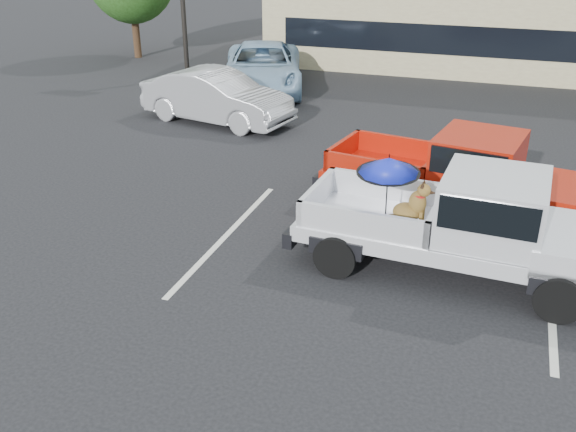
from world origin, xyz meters
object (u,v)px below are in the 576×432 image
silver_pickup (476,220)px  blue_suv (262,68)px  red_pickup (468,172)px  silver_sedan (217,97)px

silver_pickup → blue_suv: 13.84m
silver_pickup → red_pickup: 2.48m
red_pickup → blue_suv: bearing=142.1°
silver_pickup → blue_suv: size_ratio=0.98×
silver_sedan → blue_suv: size_ratio=0.80×
silver_sedan → silver_pickup: bearing=-119.2°
silver_pickup → red_pickup: bearing=100.9°
blue_suv → silver_pickup: bearing=-73.1°
blue_suv → red_pickup: bearing=-67.3°
silver_pickup → silver_sedan: (-8.06, 7.02, -0.27)m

